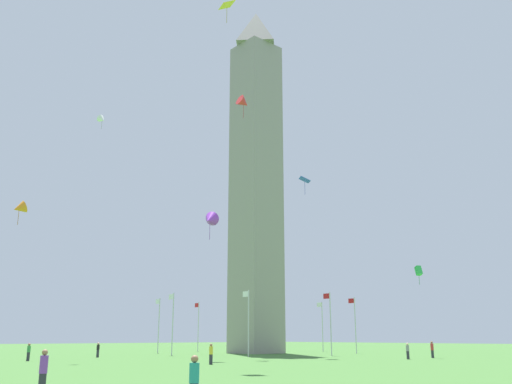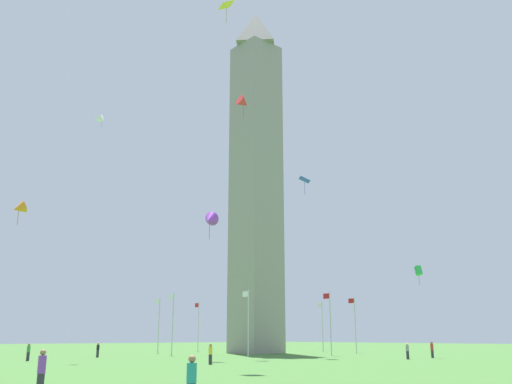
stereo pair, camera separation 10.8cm
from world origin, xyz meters
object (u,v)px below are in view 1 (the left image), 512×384
at_px(flagpole_w, 322,324).
at_px(kite_blue_diamond, 305,180).
at_px(flagpole_sw, 355,322).
at_px(flagpole_nw, 261,324).
at_px(flagpole_s, 330,320).
at_px(person_purple_shirt, 43,372).
at_px(flagpole_e, 173,321).
at_px(kite_yellow_diamond, 227,5).
at_px(flagpole_n, 198,324).
at_px(person_black_shirt, 98,350).
at_px(obelisk_monument, 256,170).
at_px(kite_white_delta, 102,119).
at_px(kite_red_delta, 244,103).
at_px(person_gray_shirt, 408,351).
at_px(flagpole_se, 248,320).
at_px(person_teal_shirt, 194,382).
at_px(person_yellow_shirt, 211,354).
at_px(kite_orange_delta, 19,208).
at_px(person_red_shirt, 432,350).
at_px(flagpole_ne, 159,323).
at_px(kite_purple_delta, 210,220).
at_px(person_green_shirt, 29,352).
at_px(kite_green_box, 419,271).

xyz_separation_m(flagpole_w, kite_blue_diamond, (-14.79, 18.79, 16.63)).
xyz_separation_m(flagpole_sw, flagpole_nw, (19.47, -0.00, 0.00)).
height_order(flagpole_s, person_purple_shirt, flagpole_s).
relative_size(flagpole_e, flagpole_nw, 1.00).
bearing_deg(flagpole_e, kite_yellow_diamond, 155.69).
height_order(flagpole_n, person_black_shirt, flagpole_n).
bearing_deg(person_purple_shirt, flagpole_nw, -32.63).
distance_m(obelisk_monument, kite_white_delta, 29.08).
xyz_separation_m(flagpole_e, flagpole_s, (-13.77, -13.77, 0.00)).
xyz_separation_m(flagpole_e, kite_red_delta, (-9.71, -3.16, 26.92)).
distance_m(person_purple_shirt, person_gray_shirt, 43.13).
height_order(flagpole_w, flagpole_nw, same).
xyz_separation_m(flagpole_s, kite_red_delta, (4.06, 10.61, 26.92)).
bearing_deg(obelisk_monument, kite_yellow_diamond, 134.04).
xyz_separation_m(flagpole_se, kite_red_delta, (0.03, 0.88, 26.92)).
xyz_separation_m(kite_red_delta, kite_blue_diamond, (-5.08, -5.59, -10.29)).
relative_size(flagpole_w, person_purple_shirt, 4.35).
height_order(person_teal_shirt, person_yellow_shirt, person_yellow_shirt).
xyz_separation_m(flagpole_s, kite_white_delta, (6.84, 28.21, 20.80)).
height_order(kite_red_delta, kite_orange_delta, kite_red_delta).
bearing_deg(person_red_shirt, kite_orange_delta, 57.86).
distance_m(person_purple_shirt, kite_red_delta, 52.67).
relative_size(kite_blue_diamond, kite_yellow_diamond, 0.98).
relative_size(obelisk_monument, person_purple_shirt, 30.46).
distance_m(person_yellow_shirt, kite_yellow_diamond, 31.52).
xyz_separation_m(flagpole_nw, person_purple_shirt, (-46.82, 53.69, -3.30)).
relative_size(obelisk_monument, kite_orange_delta, 22.89).
xyz_separation_m(flagpole_e, flagpole_w, (-0.00, -27.54, 0.00)).
distance_m(person_purple_shirt, person_teal_shirt, 8.11).
height_order(flagpole_sw, kite_white_delta, kite_white_delta).
distance_m(flagpole_ne, person_purple_shirt, 58.09).
distance_m(flagpole_n, flagpole_sw, 25.44).
distance_m(flagpole_e, person_gray_shirt, 28.68).
relative_size(flagpole_sw, kite_white_delta, 4.55).
xyz_separation_m(person_black_shirt, kite_purple_delta, (-14.45, -4.38, 13.15)).
xyz_separation_m(kite_blue_diamond, kite_yellow_diamond, (-8.97, 19.48, 11.48)).
bearing_deg(kite_white_delta, person_gray_shirt, -126.39).
bearing_deg(person_teal_shirt, flagpole_w, -7.02).
distance_m(flagpole_ne, flagpole_s, 25.44).
relative_size(person_green_shirt, kite_white_delta, 0.98).
xyz_separation_m(person_teal_shirt, kite_red_delta, (35.30, -31.59, 30.26)).
height_order(person_teal_shirt, kite_white_delta, kite_white_delta).
bearing_deg(person_teal_shirt, flagpole_n, 8.50).
relative_size(flagpole_se, person_gray_shirt, 4.67).
relative_size(person_gray_shirt, kite_blue_diamond, 0.75).
xyz_separation_m(flagpole_se, kite_green_box, (-14.95, -12.68, 5.34)).
bearing_deg(kite_green_box, kite_purple_delta, 65.49).
relative_size(flagpole_e, kite_white_delta, 4.55).
relative_size(obelisk_monument, flagpole_sw, 7.00).
bearing_deg(kite_red_delta, person_teal_shirt, 138.17).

